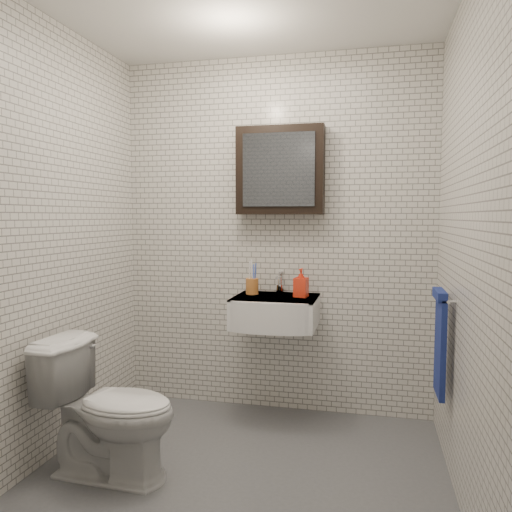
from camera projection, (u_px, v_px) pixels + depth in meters
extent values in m
cube|color=#52565B|center=(239.00, 475.00, 2.66)|extent=(2.20, 2.00, 0.01)
cube|color=silver|center=(275.00, 236.00, 3.54)|extent=(2.20, 0.02, 2.50)
cube|color=silver|center=(156.00, 259.00, 1.59)|extent=(2.20, 0.02, 2.50)
cube|color=silver|center=(50.00, 241.00, 2.81)|extent=(0.02, 2.00, 2.50)
cube|color=silver|center=(466.00, 246.00, 2.32)|extent=(0.02, 2.00, 2.50)
cube|color=white|center=(276.00, 311.00, 3.35)|extent=(0.55, 0.45, 0.20)
cylinder|color=silver|center=(276.00, 298.00, 3.36)|extent=(0.31, 0.31, 0.02)
cylinder|color=silver|center=(276.00, 297.00, 3.36)|extent=(0.04, 0.04, 0.01)
cube|color=white|center=(276.00, 297.00, 3.34)|extent=(0.55, 0.45, 0.01)
cylinder|color=silver|center=(280.00, 289.00, 3.50)|extent=(0.06, 0.06, 0.06)
cylinder|color=silver|center=(280.00, 280.00, 3.49)|extent=(0.03, 0.03, 0.08)
cylinder|color=silver|center=(279.00, 277.00, 3.43)|extent=(0.02, 0.12, 0.02)
cube|color=silver|center=(281.00, 272.00, 3.52)|extent=(0.02, 0.09, 0.01)
cube|color=black|center=(280.00, 171.00, 3.42)|extent=(0.60, 0.14, 0.60)
cube|color=#3F444C|center=(278.00, 170.00, 3.35)|extent=(0.49, 0.01, 0.49)
cylinder|color=silver|center=(445.00, 297.00, 2.69)|extent=(0.02, 0.30, 0.02)
cylinder|color=silver|center=(445.00, 294.00, 2.81)|extent=(0.04, 0.02, 0.02)
cylinder|color=silver|center=(452.00, 302.00, 2.56)|extent=(0.04, 0.02, 0.02)
cube|color=navy|center=(440.00, 346.00, 2.71)|extent=(0.03, 0.26, 0.54)
cube|color=navy|center=(440.00, 295.00, 2.69)|extent=(0.05, 0.26, 0.05)
cylinder|color=#B96C2E|center=(252.00, 286.00, 3.44)|extent=(0.10, 0.10, 0.11)
cylinder|color=white|center=(249.00, 276.00, 3.43)|extent=(0.02, 0.03, 0.21)
cylinder|color=#4162D2|center=(254.00, 278.00, 3.43)|extent=(0.02, 0.02, 0.19)
cylinder|color=white|center=(252.00, 275.00, 3.45)|extent=(0.03, 0.04, 0.22)
cylinder|color=#4162D2|center=(255.00, 277.00, 3.45)|extent=(0.03, 0.04, 0.20)
imported|color=orange|center=(301.00, 283.00, 3.32)|extent=(0.10, 0.10, 0.19)
imported|color=white|center=(110.00, 409.00, 2.65)|extent=(0.74, 0.45, 0.74)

